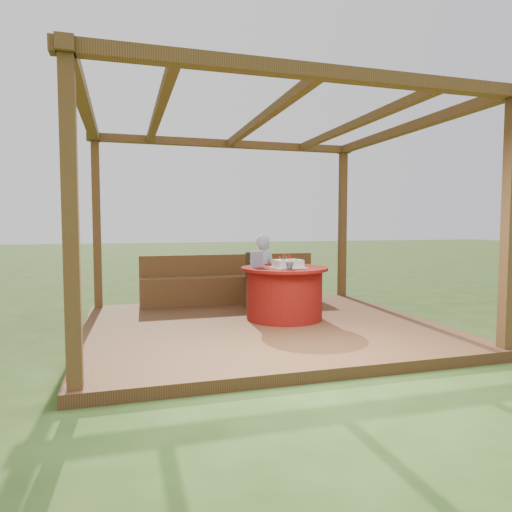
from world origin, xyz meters
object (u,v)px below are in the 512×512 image
(bench, at_px, (231,287))
(table, at_px, (284,293))
(chair, at_px, (259,277))
(birthday_cake, at_px, (288,264))
(elderly_woman, at_px, (263,270))
(drinking_glass, at_px, (290,266))
(gift_bag, at_px, (257,259))

(bench, bearing_deg, table, -75.62)
(chair, bearing_deg, birthday_cake, -86.96)
(elderly_woman, relative_size, drinking_glass, 11.28)
(gift_bag, relative_size, drinking_glass, 2.18)
(bench, xyz_separation_m, drinking_glass, (0.33, -1.89, 0.51))
(chair, distance_m, birthday_cake, 1.18)
(birthday_cake, bearing_deg, elderly_woman, 93.29)
(gift_bag, bearing_deg, chair, 74.63)
(elderly_woman, xyz_separation_m, drinking_glass, (-0.02, -1.25, 0.18))
(birthday_cake, bearing_deg, bench, 104.20)
(table, bearing_deg, drinking_glass, -99.11)
(chair, xyz_separation_m, drinking_glass, (-0.01, -1.41, 0.30))
(bench, distance_m, drinking_glass, 1.98)
(bench, xyz_separation_m, elderly_woman, (0.35, -0.64, 0.33))
(chair, xyz_separation_m, elderly_woman, (0.00, -0.16, 0.12))
(drinking_glass, bearing_deg, birthday_cake, 74.49)
(table, height_order, birthday_cake, birthday_cake)
(chair, bearing_deg, gift_bag, -108.92)
(bench, xyz_separation_m, table, (0.39, -1.53, 0.10))
(birthday_cake, distance_m, gift_bag, 0.43)
(birthday_cake, xyz_separation_m, gift_bag, (-0.39, 0.19, 0.06))
(gift_bag, height_order, drinking_glass, gift_bag)
(chair, height_order, birthday_cake, birthday_cake)
(elderly_woman, bearing_deg, table, -87.50)
(table, bearing_deg, elderly_woman, 92.50)
(chair, bearing_deg, bench, 126.25)
(gift_bag, bearing_deg, drinking_glass, -52.50)
(bench, bearing_deg, elderly_woman, -61.10)
(table, distance_m, drinking_glass, 0.54)
(table, distance_m, gift_bag, 0.60)
(chair, xyz_separation_m, gift_bag, (-0.33, -0.95, 0.36))
(table, xyz_separation_m, elderly_woman, (-0.04, 0.89, 0.22))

